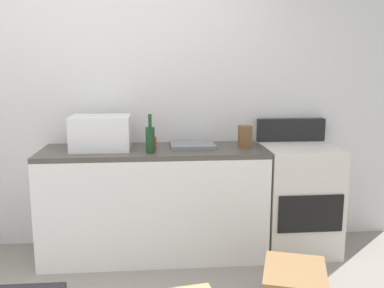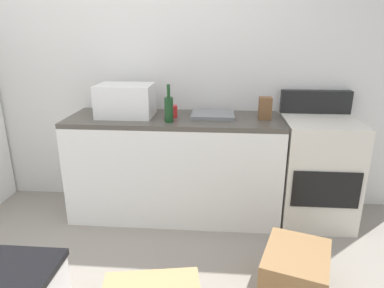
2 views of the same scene
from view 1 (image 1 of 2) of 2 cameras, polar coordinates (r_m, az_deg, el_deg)
wall_back at (r=3.71m, az=-10.05°, el=6.39°), size 5.00×0.10×2.60m
kitchen_counter at (r=3.51m, az=-5.17°, el=-7.87°), size 1.80×0.60×0.90m
stove_oven at (r=3.71m, az=14.15°, el=-6.89°), size 0.60×0.61×1.10m
microwave at (r=3.42m, az=-12.26°, el=1.51°), size 0.46×0.34×0.27m
sink_basin at (r=3.47m, az=0.06°, el=-0.13°), size 0.36×0.32×0.03m
wine_bottle at (r=3.22m, az=-5.70°, el=0.72°), size 0.07×0.07×0.30m
coffee_mug at (r=3.39m, az=-5.51°, el=0.16°), size 0.08×0.08×0.10m
knife_block at (r=3.47m, az=7.21°, el=1.04°), size 0.10×0.10×0.18m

